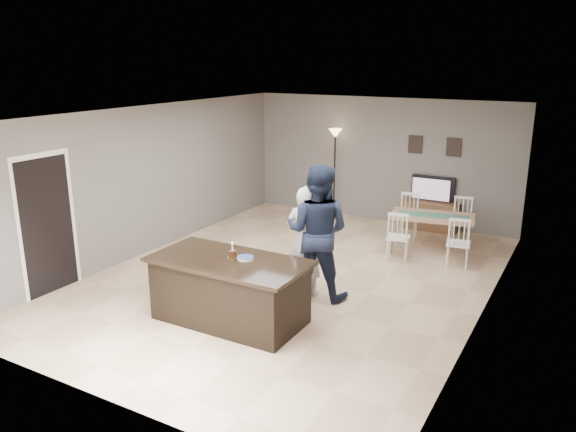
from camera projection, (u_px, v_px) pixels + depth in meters
The scene contains 14 objects.
floor at pixel (293, 277), 9.31m from camera, with size 8.00×8.00×0.00m, color tan.
room_shell at pixel (293, 179), 8.85m from camera, with size 8.00×8.00×8.00m.
kitchen_island at pixel (230, 290), 7.68m from camera, with size 2.15×1.10×0.90m.
tv_console at pixel (429, 216), 11.82m from camera, with size 1.20×0.40×0.60m, color brown.
television at pixel (432, 189), 11.73m from camera, with size 0.91×0.12×0.53m, color black.
tv_screen_glow at pixel (431, 189), 11.66m from camera, with size 0.78×0.78×0.00m, color orange.
picture_frames at pixel (434, 146), 11.62m from camera, with size 1.10×0.02×0.38m.
doorway at pixel (46, 213), 8.44m from camera, with size 0.00×2.10×2.65m.
woman at pixel (306, 241), 8.48m from camera, with size 0.62×0.41×1.69m, color silver.
man at pixel (317, 232), 8.34m from camera, with size 0.99×0.77×2.05m, color #171E32.
birthday_cake at pixel (233, 254), 7.60m from camera, with size 0.15×0.15×0.23m.
plate_stack at pixel (245, 258), 7.56m from camera, with size 0.23×0.23×0.04m.
dining_table at pixel (432, 222), 10.40m from camera, with size 1.70×1.91×0.91m.
floor_lamp at pixel (335, 149), 12.54m from camera, with size 0.30×0.30×1.99m.
Camera 1 is at (4.17, -7.60, 3.53)m, focal length 35.00 mm.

